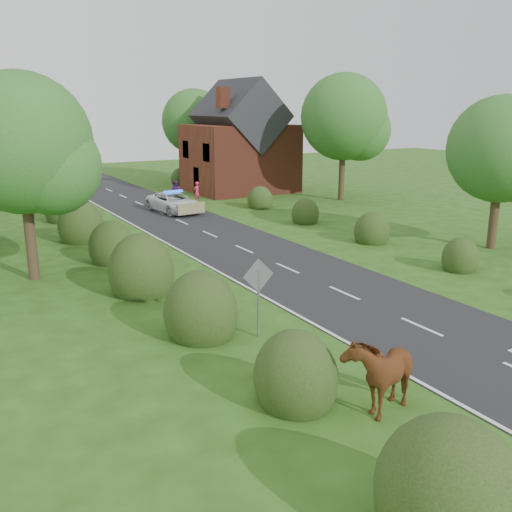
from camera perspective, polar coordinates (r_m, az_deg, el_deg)
ground at (r=19.50m, az=16.20°, el=-6.86°), size 120.00×120.00×0.00m
road at (r=31.24m, az=-3.86°, el=1.83°), size 6.00×70.00×0.02m
road_markings at (r=28.74m, az=-4.89°, el=0.70°), size 4.96×70.00×0.01m
hedgerow_left at (r=25.77m, az=-13.66°, el=0.33°), size 2.75×50.41×3.00m
hedgerow_right at (r=31.55m, az=10.06°, el=2.78°), size 2.10×45.78×2.10m
tree_left_a at (r=24.53m, az=-21.79°, el=9.88°), size 5.74×5.60×8.38m
tree_right_a at (r=30.70m, az=23.74°, el=9.36°), size 5.33×5.20×7.56m
tree_right_b at (r=43.99m, az=9.20°, el=13.23°), size 6.56×6.40×9.40m
tree_right_c at (r=55.09m, az=-5.89°, el=13.00°), size 6.15×6.00×8.58m
road_sign at (r=17.45m, az=0.24°, el=-3.05°), size 1.06×0.08×2.53m
house at (r=48.23m, az=-1.67°, el=10.98°), size 8.00×7.40×9.17m
cow at (r=14.11m, az=12.30°, el=-11.65°), size 2.52×1.87×1.60m
police_van at (r=39.10m, az=-8.23°, el=5.33°), size 2.69×5.03×1.48m
pedestrian_red at (r=43.04m, az=-5.95°, el=6.39°), size 0.65×0.54×1.53m
pedestrian_purple at (r=43.01m, az=-8.08°, el=6.39°), size 1.01×0.99×1.64m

